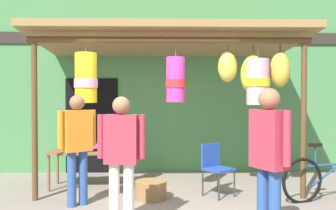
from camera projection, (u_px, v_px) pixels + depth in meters
ground_plane at (159, 202)px, 5.76m from camera, size 30.00×30.00×0.00m
shop_facade at (159, 65)px, 8.09m from camera, size 9.41×0.29×4.60m
market_stall_canopy at (175, 52)px, 6.72m from camera, size 4.71×2.69×2.78m
display_table at (85, 154)px, 6.66m from camera, size 1.21×0.66×0.66m
flower_heap_on_table at (84, 147)px, 6.68m from camera, size 0.79×0.55×0.12m
folding_chair at (215, 165)px, 6.12m from camera, size 0.56×0.56×0.84m
wicker_basket_by_table at (151, 190)px, 5.91m from camera, size 0.50×0.50×0.28m
parked_bicycle at (330, 178)px, 5.87m from camera, size 1.69×0.61×0.92m
vendor_in_orange at (121, 151)px, 4.59m from camera, size 0.59×0.26×1.61m
shopper_by_bananas at (269, 153)px, 4.02m from camera, size 0.38×0.54×1.71m
passerby_at_right at (77, 141)px, 5.53m from camera, size 0.50×0.41×1.64m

